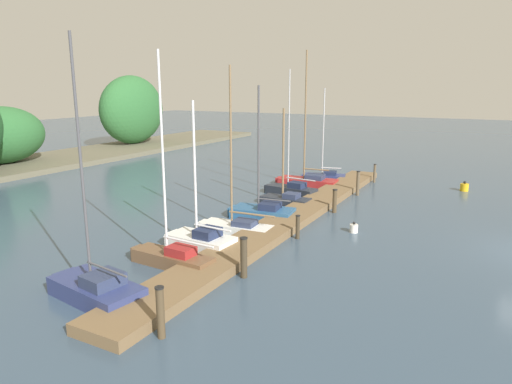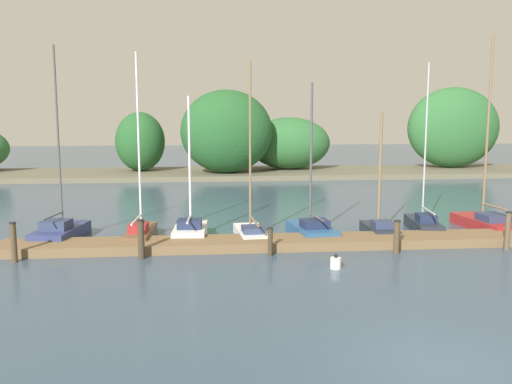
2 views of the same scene
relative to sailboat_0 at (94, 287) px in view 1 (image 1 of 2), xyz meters
name	(u,v)px [view 1 (image 1 of 2)]	position (x,y,z in m)	size (l,w,h in m)	color
dock_pier	(294,216)	(10.52, -1.89, -0.22)	(24.76, 1.80, 0.35)	brown
sailboat_0	(94,287)	(0.00, 0.00, 0.00)	(1.83, 3.46, 7.69)	navy
sailboat_1	(171,255)	(3.17, -0.34, 0.00)	(1.07, 3.65, 7.42)	brown
sailboat_2	(199,239)	(5.15, -0.19, -0.02)	(1.40, 2.99, 5.74)	white
sailboat_3	(235,224)	(7.60, -0.36, -0.05)	(1.31, 3.62, 7.10)	white
sailboat_4	(261,211)	(10.09, -0.35, -0.03)	(1.76, 3.29, 6.29)	#285684
sailboat_5	(285,198)	(13.00, -0.26, -0.04)	(1.05, 2.82, 5.14)	#232833
sailboat_6	(290,189)	(15.17, 0.40, -0.03)	(1.39, 3.34, 7.18)	#232833
sailboat_7	(306,180)	(18.04, 0.53, 0.01)	(1.68, 4.02, 8.40)	maroon
sailboat_8	(324,175)	(20.42, 0.22, -0.10)	(1.75, 3.07, 6.14)	navy
mooring_piling_0	(160,312)	(-0.77, -3.18, 0.31)	(0.23, 0.23, 1.39)	#4C3D28
mooring_piling_1	(244,257)	(3.52, -3.14, 0.31)	(0.26, 0.26, 1.40)	#3D3323
mooring_piling_2	(298,227)	(8.06, -3.14, 0.12)	(0.20, 0.20, 1.02)	#3D3323
mooring_piling_3	(335,201)	(12.71, -3.16, 0.22)	(0.25, 0.25, 1.21)	#4C3D28
mooring_piling_4	(358,183)	(16.97, -3.12, 0.34)	(0.22, 0.22, 1.45)	brown
mooring_piling_5	(375,173)	(21.18, -3.05, 0.23)	(0.19, 0.19, 1.24)	brown
channel_buoy_0	(464,187)	(21.23, -8.54, -0.16)	(0.49, 0.49, 0.62)	gold
channel_buoy_1	(354,228)	(10.00, -4.97, -0.20)	(0.36, 0.36, 0.49)	white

